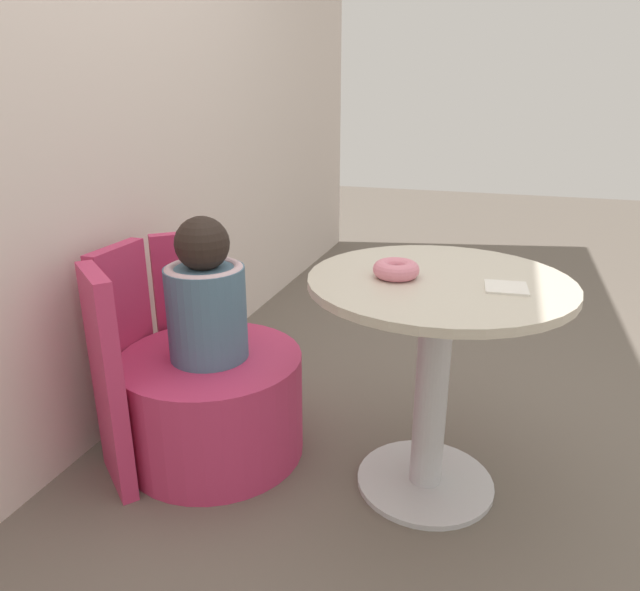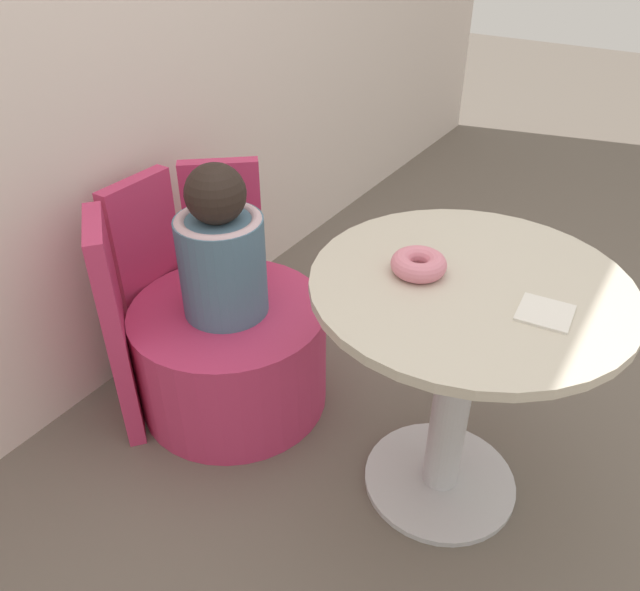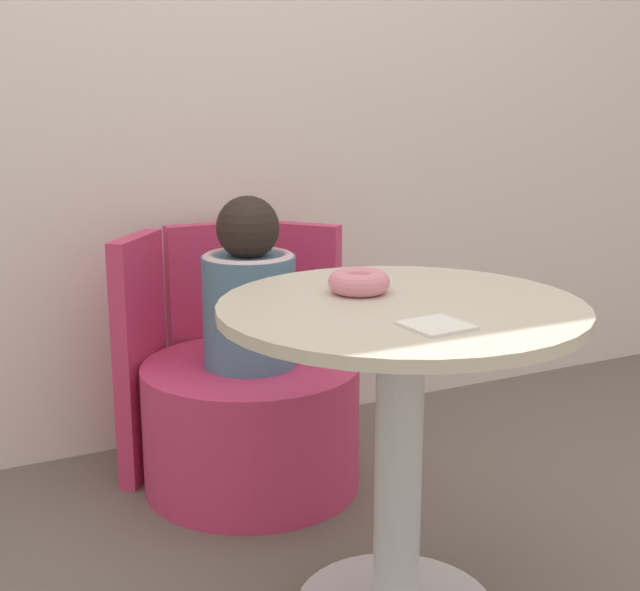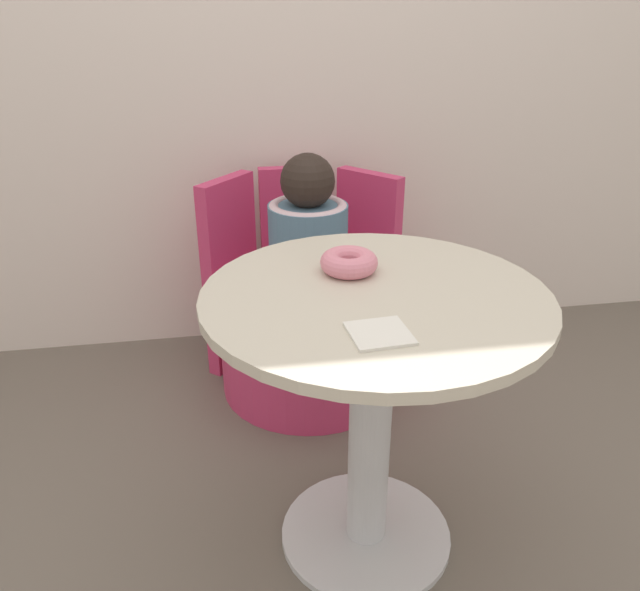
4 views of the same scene
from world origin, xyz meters
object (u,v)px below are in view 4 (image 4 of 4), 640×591
(tub_chair, at_px, (309,340))
(donut, at_px, (349,262))
(round_table, at_px, (372,373))
(child_figure, at_px, (308,234))

(tub_chair, distance_m, donut, 0.81)
(tub_chair, bearing_deg, donut, -89.73)
(round_table, xyz_separation_m, child_figure, (-0.04, 0.72, 0.07))
(child_figure, height_order, donut, child_figure)
(round_table, relative_size, donut, 5.71)
(tub_chair, xyz_separation_m, child_figure, (-0.00, 0.00, 0.39))
(tub_chair, bearing_deg, child_figure, 180.00)
(round_table, bearing_deg, donut, 105.52)
(child_figure, bearing_deg, tub_chair, 0.00)
(tub_chair, distance_m, child_figure, 0.39)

